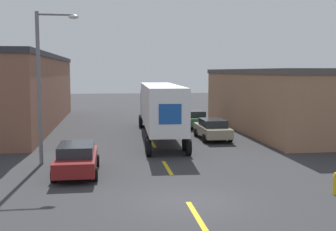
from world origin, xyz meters
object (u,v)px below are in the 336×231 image
at_px(parked_car_right_mid, 212,129).
at_px(street_lamp, 44,77).
at_px(parked_car_right_far, 194,118).
at_px(parked_car_left_near, 77,158).
at_px(semi_truck, 159,106).
at_px(fire_hydrant, 336,184).

bearing_deg(parked_car_right_mid, street_lamp, -147.76).
xyz_separation_m(parked_car_right_mid, parked_car_right_far, (0.00, 6.90, 0.00)).
bearing_deg(parked_car_right_far, parked_car_right_mid, -90.00).
xyz_separation_m(parked_car_right_far, parked_car_left_near, (-9.09, -16.27, 0.00)).
distance_m(parked_car_right_far, street_lamp, 17.99).
relative_size(parked_car_right_mid, parked_car_left_near, 1.00).
height_order(semi_truck, fire_hydrant, semi_truck).
bearing_deg(parked_car_right_mid, fire_hydrant, -83.80).
bearing_deg(fire_hydrant, street_lamp, 149.14).
bearing_deg(parked_car_left_near, semi_truck, 63.38).
xyz_separation_m(semi_truck, parked_car_right_far, (3.78, 5.68, -1.63)).
distance_m(parked_car_right_far, fire_hydrant, 21.28).
distance_m(parked_car_right_mid, parked_car_right_far, 6.90).
relative_size(parked_car_right_far, fire_hydrant, 5.14).
distance_m(parked_car_right_far, parked_car_left_near, 18.64).
xyz_separation_m(parked_car_right_mid, parked_car_left_near, (-9.09, -9.37, 0.00)).
distance_m(street_lamp, fire_hydrant, 15.11).
height_order(semi_truck, parked_car_right_far, semi_truck).
bearing_deg(street_lamp, parked_car_left_near, -53.97).
bearing_deg(parked_car_right_far, semi_truck, -123.67).
height_order(parked_car_left_near, fire_hydrant, parked_car_left_near).
bearing_deg(parked_car_right_far, street_lamp, -128.37).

